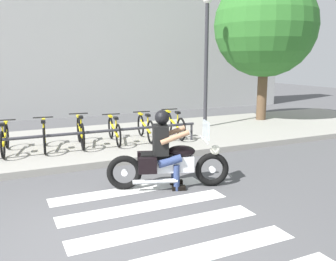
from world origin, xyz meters
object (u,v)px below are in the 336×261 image
(bicycle_2, at_px, (5,139))
(bike_rack, at_px, (67,135))
(rider, at_px, (165,144))
(bicycle_3, at_px, (44,136))
(bicycle_5, at_px, (114,130))
(bicycle_4, at_px, (81,132))
(bicycle_6, at_px, (145,127))
(tree_near_rack, at_px, (265,26))
(motorcycle, at_px, (169,163))
(street_lamp, at_px, (206,50))
(bicycle_7, at_px, (174,125))

(bicycle_2, distance_m, bike_rack, 1.43)
(rider, relative_size, bicycle_3, 0.88)
(bicycle_3, height_order, bicycle_5, bicycle_3)
(rider, xyz_separation_m, bicycle_4, (-0.83, 3.29, -0.31))
(bicycle_2, xyz_separation_m, bicycle_4, (1.75, -0.00, 0.02))
(bicycle_6, bearing_deg, bicycle_5, 179.95)
(tree_near_rack, bearing_deg, bicycle_6, -164.71)
(bicycle_6, bearing_deg, bicycle_3, -179.99)
(bicycle_3, bearing_deg, rider, -62.58)
(bicycle_3, xyz_separation_m, bicycle_5, (1.75, 0.00, -0.01))
(motorcycle, height_order, bicycle_3, motorcycle)
(bicycle_4, relative_size, bicycle_5, 0.95)
(street_lamp, bearing_deg, bicycle_7, -148.25)
(bicycle_6, height_order, street_lamp, street_lamp)
(bicycle_2, relative_size, bike_rack, 0.24)
(bicycle_2, distance_m, bicycle_5, 2.63)
(bicycle_3, distance_m, street_lamp, 5.59)
(bicycle_7, bearing_deg, bike_rack, -169.75)
(bicycle_3, distance_m, bicycle_4, 0.88)
(bicycle_5, relative_size, tree_near_rack, 0.32)
(street_lamp, bearing_deg, bicycle_6, -158.22)
(street_lamp, bearing_deg, bicycle_2, -170.61)
(bicycle_3, distance_m, bike_rack, 0.71)
(bicycle_4, distance_m, bicycle_5, 0.88)
(bicycle_3, xyz_separation_m, street_lamp, (5.10, 0.99, 2.08))
(bicycle_6, height_order, bicycle_7, bicycle_7)
(bicycle_4, bearing_deg, bicycle_6, 0.04)
(rider, distance_m, bicycle_3, 3.72)
(bike_rack, bearing_deg, bicycle_4, 51.62)
(bicycle_2, distance_m, street_lamp, 6.40)
(bicycle_5, height_order, bicycle_6, bicycle_6)
(bicycle_6, distance_m, tree_near_rack, 6.03)
(bicycle_5, xyz_separation_m, tree_near_rack, (5.95, 1.39, 2.96))
(rider, xyz_separation_m, bike_rack, (-1.27, 2.73, -0.24))
(motorcycle, xyz_separation_m, tree_near_rack, (5.92, 4.70, 2.99))
(bicycle_5, bearing_deg, bicycle_7, -0.03)
(bicycle_2, relative_size, street_lamp, 0.38)
(bicycle_4, xyz_separation_m, bike_rack, (-0.44, -0.55, 0.07))
(motorcycle, bearing_deg, bicycle_3, 118.21)
(motorcycle, height_order, bicycle_2, motorcycle)
(motorcycle, xyz_separation_m, bicycle_4, (-0.90, 3.31, 0.06))
(bicycle_6, relative_size, bicycle_7, 0.96)
(tree_near_rack, bearing_deg, street_lamp, -171.26)
(bicycle_4, xyz_separation_m, tree_near_rack, (6.83, 1.39, 2.93))
(bicycle_6, xyz_separation_m, tree_near_rack, (5.07, 1.39, 2.96))
(motorcycle, distance_m, tree_near_rack, 8.13)
(bicycle_7, bearing_deg, bicycle_2, -180.00)
(bicycle_4, distance_m, bicycle_6, 1.75)
(bicycle_4, bearing_deg, tree_near_rack, 11.50)
(bicycle_7, height_order, tree_near_rack, tree_near_rack)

